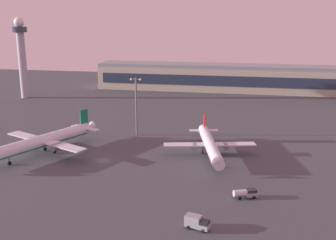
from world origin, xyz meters
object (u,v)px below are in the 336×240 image
at_px(fuel_truck, 246,193).
at_px(airplane_far_stand, 210,144).
at_px(apron_light_west, 136,102).
at_px(airplane_near_gate, 44,141).
at_px(catering_truck, 197,222).
at_px(control_tower, 22,52).

bearing_deg(fuel_truck, airplane_far_stand, -179.67).
height_order(fuel_truck, apron_light_west, apron_light_west).
xyz_separation_m(fuel_truck, apron_light_west, (-43.80, 51.54, 11.97)).
bearing_deg(airplane_near_gate, fuel_truck, -174.02).
bearing_deg(catering_truck, apron_light_west, -138.14).
bearing_deg(airplane_near_gate, apron_light_west, -107.22).
bearing_deg(catering_truck, airplane_near_gate, -108.85).
xyz_separation_m(airplane_near_gate, catering_truck, (58.50, -41.63, -3.02)).
bearing_deg(airplane_far_stand, catering_truck, 79.06).
xyz_separation_m(control_tower, fuel_truck, (127.69, -113.69, -24.72)).
distance_m(control_tower, airplane_far_stand, 142.69).
bearing_deg(control_tower, apron_light_west, -36.53).
relative_size(airplane_far_stand, fuel_truck, 6.05).
xyz_separation_m(airplane_far_stand, catering_truck, (2.03, -50.86, -2.35)).
bearing_deg(airplane_near_gate, control_tower, -32.83).
bearing_deg(apron_light_west, catering_truck, -64.73).
distance_m(airplane_near_gate, catering_truck, 71.86).
distance_m(airplane_near_gate, airplane_far_stand, 57.22).
relative_size(control_tower, apron_light_west, 1.98).
bearing_deg(control_tower, catering_truck, -48.52).
distance_m(fuel_truck, apron_light_west, 68.69).
relative_size(fuel_truck, catering_truck, 1.09).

